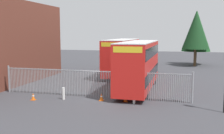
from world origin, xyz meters
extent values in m
plane|color=#3D3D42|center=(0.00, 8.00, 0.00)|extent=(100.00, 100.00, 0.00)
cylinder|color=gray|center=(-8.35, 0.00, 1.10)|extent=(0.06, 0.06, 2.20)
cylinder|color=gray|center=(-8.21, 0.00, 1.10)|extent=(0.06, 0.06, 2.20)
cylinder|color=gray|center=(-8.07, 0.00, 1.10)|extent=(0.06, 0.06, 2.20)
cylinder|color=gray|center=(-7.93, 0.00, 1.10)|extent=(0.06, 0.06, 2.20)
cylinder|color=gray|center=(-7.79, 0.00, 1.10)|extent=(0.06, 0.06, 2.20)
cylinder|color=gray|center=(-7.65, 0.00, 1.10)|extent=(0.06, 0.06, 2.20)
cylinder|color=gray|center=(-7.51, 0.00, 1.10)|extent=(0.06, 0.06, 2.20)
cylinder|color=gray|center=(-7.37, 0.00, 1.10)|extent=(0.06, 0.06, 2.20)
cylinder|color=gray|center=(-7.23, 0.00, 1.10)|extent=(0.06, 0.06, 2.20)
cylinder|color=gray|center=(-7.09, 0.00, 1.10)|extent=(0.06, 0.06, 2.20)
cylinder|color=gray|center=(-6.95, 0.00, 1.10)|extent=(0.06, 0.06, 2.20)
cylinder|color=gray|center=(-6.81, 0.00, 1.10)|extent=(0.06, 0.06, 2.20)
cylinder|color=gray|center=(-6.67, 0.00, 1.10)|extent=(0.06, 0.06, 2.20)
cylinder|color=gray|center=(-6.53, 0.00, 1.10)|extent=(0.06, 0.06, 2.20)
cylinder|color=gray|center=(-6.39, 0.00, 1.10)|extent=(0.06, 0.06, 2.20)
cylinder|color=gray|center=(-6.25, 0.00, 1.10)|extent=(0.06, 0.06, 2.20)
cylinder|color=gray|center=(-6.11, 0.00, 1.10)|extent=(0.06, 0.06, 2.20)
cylinder|color=gray|center=(-5.97, 0.00, 1.10)|extent=(0.06, 0.06, 2.20)
cylinder|color=gray|center=(-5.83, 0.00, 1.10)|extent=(0.06, 0.06, 2.20)
cylinder|color=gray|center=(-5.69, 0.00, 1.10)|extent=(0.06, 0.06, 2.20)
cylinder|color=gray|center=(-5.55, 0.00, 1.10)|extent=(0.06, 0.06, 2.20)
cylinder|color=gray|center=(-5.41, 0.00, 1.10)|extent=(0.06, 0.06, 2.20)
cylinder|color=gray|center=(-5.27, 0.00, 1.10)|extent=(0.06, 0.06, 2.20)
cylinder|color=gray|center=(-5.13, 0.00, 1.10)|extent=(0.06, 0.06, 2.20)
cylinder|color=gray|center=(-4.99, 0.00, 1.10)|extent=(0.06, 0.06, 2.20)
cylinder|color=gray|center=(-4.85, 0.00, 1.10)|extent=(0.06, 0.06, 2.20)
cylinder|color=gray|center=(-4.71, 0.00, 1.10)|extent=(0.06, 0.06, 2.20)
cylinder|color=gray|center=(-4.57, 0.00, 1.10)|extent=(0.06, 0.06, 2.20)
cylinder|color=gray|center=(-4.43, 0.00, 1.10)|extent=(0.06, 0.06, 2.20)
cylinder|color=gray|center=(-4.29, 0.00, 1.10)|extent=(0.06, 0.06, 2.20)
cylinder|color=gray|center=(-4.16, 0.00, 1.10)|extent=(0.06, 0.06, 2.20)
cylinder|color=gray|center=(-4.02, 0.00, 1.10)|extent=(0.06, 0.06, 2.20)
cylinder|color=gray|center=(-3.88, 0.00, 1.10)|extent=(0.06, 0.06, 2.20)
cylinder|color=gray|center=(-3.74, 0.00, 1.10)|extent=(0.06, 0.06, 2.20)
cylinder|color=gray|center=(-3.60, 0.00, 1.10)|extent=(0.06, 0.06, 2.20)
cylinder|color=gray|center=(-3.46, 0.00, 1.10)|extent=(0.06, 0.06, 2.20)
cylinder|color=gray|center=(-3.32, 0.00, 1.10)|extent=(0.06, 0.06, 2.20)
cylinder|color=gray|center=(-3.18, 0.00, 1.10)|extent=(0.06, 0.06, 2.20)
cylinder|color=gray|center=(-3.04, 0.00, 1.10)|extent=(0.06, 0.06, 2.20)
cylinder|color=gray|center=(-2.90, 0.00, 1.10)|extent=(0.06, 0.06, 2.20)
cylinder|color=gray|center=(-2.76, 0.00, 1.10)|extent=(0.06, 0.06, 2.20)
cylinder|color=gray|center=(-2.62, 0.00, 1.10)|extent=(0.06, 0.06, 2.20)
cylinder|color=gray|center=(-2.48, 0.00, 1.10)|extent=(0.06, 0.06, 2.20)
cylinder|color=gray|center=(-2.34, 0.00, 1.10)|extent=(0.06, 0.06, 2.20)
cylinder|color=gray|center=(-2.20, 0.00, 1.10)|extent=(0.06, 0.06, 2.20)
cylinder|color=gray|center=(-2.06, 0.00, 1.10)|extent=(0.06, 0.06, 2.20)
cylinder|color=gray|center=(-1.92, 0.00, 1.10)|extent=(0.06, 0.06, 2.20)
cylinder|color=gray|center=(-1.78, 0.00, 1.10)|extent=(0.06, 0.06, 2.20)
cylinder|color=gray|center=(-1.64, 0.00, 1.10)|extent=(0.06, 0.06, 2.20)
cylinder|color=gray|center=(-1.50, 0.00, 1.10)|extent=(0.06, 0.06, 2.20)
cylinder|color=gray|center=(-1.36, 0.00, 1.10)|extent=(0.06, 0.06, 2.20)
cylinder|color=gray|center=(-1.22, 0.00, 1.10)|extent=(0.06, 0.06, 2.20)
cylinder|color=gray|center=(-1.08, 0.00, 1.10)|extent=(0.06, 0.06, 2.20)
cylinder|color=gray|center=(-0.94, 0.00, 1.10)|extent=(0.06, 0.06, 2.20)
cylinder|color=gray|center=(-0.80, 0.00, 1.10)|extent=(0.06, 0.06, 2.20)
cylinder|color=gray|center=(-0.66, 0.00, 1.10)|extent=(0.06, 0.06, 2.20)
cylinder|color=gray|center=(-0.52, 0.00, 1.10)|extent=(0.06, 0.06, 2.20)
cylinder|color=gray|center=(-0.38, 0.00, 1.10)|extent=(0.06, 0.06, 2.20)
cylinder|color=gray|center=(-0.24, 0.00, 1.10)|extent=(0.06, 0.06, 2.20)
cylinder|color=gray|center=(-0.10, 0.00, 1.10)|extent=(0.06, 0.06, 2.20)
cylinder|color=gray|center=(0.04, 0.00, 1.10)|extent=(0.06, 0.06, 2.20)
cylinder|color=gray|center=(0.18, 0.00, 1.10)|extent=(0.06, 0.06, 2.20)
cylinder|color=gray|center=(0.32, 0.00, 1.10)|extent=(0.06, 0.06, 2.20)
cylinder|color=gray|center=(0.46, 0.00, 1.10)|extent=(0.06, 0.06, 2.20)
cylinder|color=gray|center=(0.60, 0.00, 1.10)|extent=(0.06, 0.06, 2.20)
cylinder|color=gray|center=(0.74, 0.00, 1.10)|extent=(0.06, 0.06, 2.20)
cylinder|color=gray|center=(0.88, 0.00, 1.10)|extent=(0.06, 0.06, 2.20)
cylinder|color=gray|center=(1.02, 0.00, 1.10)|extent=(0.06, 0.06, 2.20)
cylinder|color=gray|center=(1.16, 0.00, 1.10)|extent=(0.06, 0.06, 2.20)
cylinder|color=gray|center=(1.30, 0.00, 1.10)|extent=(0.06, 0.06, 2.20)
cylinder|color=gray|center=(1.44, 0.00, 1.10)|extent=(0.06, 0.06, 2.20)
cylinder|color=gray|center=(1.58, 0.00, 1.10)|extent=(0.06, 0.06, 2.20)
cylinder|color=gray|center=(1.72, 0.00, 1.10)|extent=(0.06, 0.06, 2.20)
cylinder|color=gray|center=(1.86, 0.00, 1.10)|extent=(0.06, 0.06, 2.20)
cylinder|color=gray|center=(2.00, 0.00, 1.10)|extent=(0.06, 0.06, 2.20)
cylinder|color=gray|center=(2.14, 0.00, 1.10)|extent=(0.06, 0.06, 2.20)
cylinder|color=gray|center=(2.28, 0.00, 1.10)|extent=(0.06, 0.06, 2.20)
cylinder|color=gray|center=(2.42, 0.00, 1.10)|extent=(0.06, 0.06, 2.20)
cylinder|color=gray|center=(2.56, 0.00, 1.10)|extent=(0.06, 0.06, 2.20)
cylinder|color=gray|center=(2.70, 0.00, 1.10)|extent=(0.06, 0.06, 2.20)
cylinder|color=gray|center=(2.83, 0.00, 1.10)|extent=(0.06, 0.06, 2.20)
cylinder|color=gray|center=(2.97, 0.00, 1.10)|extent=(0.06, 0.06, 2.20)
cylinder|color=gray|center=(3.11, 0.00, 1.10)|extent=(0.06, 0.06, 2.20)
cylinder|color=gray|center=(3.25, 0.00, 1.10)|extent=(0.06, 0.06, 2.20)
cylinder|color=gray|center=(3.39, 0.00, 1.10)|extent=(0.06, 0.06, 2.20)
cylinder|color=gray|center=(3.53, 0.00, 1.10)|extent=(0.06, 0.06, 2.20)
cylinder|color=gray|center=(3.67, 0.00, 1.10)|extent=(0.06, 0.06, 2.20)
cylinder|color=gray|center=(3.81, 0.00, 1.10)|extent=(0.06, 0.06, 2.20)
cylinder|color=gray|center=(3.95, 0.00, 1.10)|extent=(0.06, 0.06, 2.20)
cylinder|color=gray|center=(4.09, 0.00, 1.10)|extent=(0.06, 0.06, 2.20)
cylinder|color=gray|center=(4.23, 0.00, 1.10)|extent=(0.06, 0.06, 2.20)
cylinder|color=gray|center=(4.37, 0.00, 1.10)|extent=(0.06, 0.06, 2.20)
cylinder|color=gray|center=(4.51, 0.00, 1.10)|extent=(0.06, 0.06, 2.20)
cylinder|color=gray|center=(4.65, 0.00, 1.10)|extent=(0.06, 0.06, 2.20)
cylinder|color=gray|center=(4.79, 0.00, 1.10)|extent=(0.06, 0.06, 2.20)
cylinder|color=gray|center=(4.93, 0.00, 1.10)|extent=(0.06, 0.06, 2.20)
cylinder|color=gray|center=(5.07, 0.00, 1.10)|extent=(0.06, 0.06, 2.20)
cylinder|color=gray|center=(5.21, 0.00, 1.10)|extent=(0.06, 0.06, 2.20)
cylinder|color=gray|center=(5.35, 0.00, 1.10)|extent=(0.06, 0.06, 2.20)
cylinder|color=gray|center=(5.49, 0.00, 1.10)|extent=(0.06, 0.06, 2.20)
cylinder|color=gray|center=(5.63, 0.00, 1.10)|extent=(0.06, 0.06, 2.20)
cylinder|color=gray|center=(5.77, 0.00, 1.10)|extent=(0.06, 0.06, 2.20)
cylinder|color=gray|center=(5.91, 0.00, 1.10)|extent=(0.06, 0.06, 2.20)
cylinder|color=gray|center=(6.05, 0.00, 1.10)|extent=(0.06, 0.06, 2.20)
cylinder|color=gray|center=(6.19, 0.00, 1.10)|extent=(0.06, 0.06, 2.20)
cylinder|color=gray|center=(6.33, 0.00, 1.10)|extent=(0.06, 0.06, 2.20)
cylinder|color=gray|center=(6.47, 0.00, 1.10)|extent=(0.06, 0.06, 2.20)
cylinder|color=gray|center=(6.61, 0.00, 1.10)|extent=(0.06, 0.06, 2.20)
cylinder|color=gray|center=(6.75, 0.00, 1.10)|extent=(0.06, 0.06, 2.20)
cylinder|color=gray|center=(6.89, 0.00, 1.10)|extent=(0.06, 0.06, 2.20)
cylinder|color=gray|center=(7.03, 0.00, 1.10)|extent=(0.06, 0.06, 2.20)
cylinder|color=gray|center=(7.17, 0.00, 1.10)|extent=(0.06, 0.06, 2.20)
cylinder|color=gray|center=(-0.59, 0.00, 2.12)|extent=(15.52, 0.07, 0.07)
cylinder|color=gray|center=(-8.35, 0.00, 1.18)|extent=(0.14, 0.14, 2.35)
cylinder|color=gray|center=(7.17, 0.00, 1.18)|extent=(0.14, 0.14, 2.35)
cube|color=red|center=(2.57, 3.85, 2.35)|extent=(2.50, 10.80, 4.00)
cube|color=black|center=(2.57, 3.85, 1.55)|extent=(2.54, 10.37, 0.90)
cube|color=black|center=(2.57, 3.85, 3.55)|extent=(2.54, 10.37, 0.90)
cube|color=yellow|center=(2.57, -1.50, 4.00)|extent=(2.12, 0.12, 0.44)
cube|color=silver|center=(2.57, 3.85, 4.38)|extent=(2.50, 10.80, 0.08)
cylinder|color=black|center=(1.47, 0.51, 0.52)|extent=(0.30, 1.04, 1.04)
cylinder|color=black|center=(3.67, 0.51, 0.52)|extent=(0.30, 1.04, 1.04)
cylinder|color=black|center=(1.47, 6.82, 0.52)|extent=(0.30, 1.04, 1.04)
cylinder|color=black|center=(3.67, 6.82, 0.52)|extent=(0.30, 1.04, 1.04)
cube|color=red|center=(-0.77, 11.99, 2.35)|extent=(2.50, 10.80, 4.00)
cube|color=black|center=(-0.77, 11.99, 1.55)|extent=(2.54, 10.37, 0.90)
cube|color=black|center=(-0.77, 11.99, 3.55)|extent=(2.54, 10.37, 0.90)
cube|color=yellow|center=(-0.77, 6.64, 4.00)|extent=(2.12, 0.12, 0.44)
cube|color=silver|center=(-0.77, 11.99, 4.38)|extent=(2.50, 10.80, 0.08)
cylinder|color=black|center=(-1.87, 8.64, 0.52)|extent=(0.30, 1.04, 1.04)
cylinder|color=black|center=(0.33, 8.64, 0.52)|extent=(0.30, 1.04, 1.04)
cylinder|color=black|center=(-1.87, 14.96, 0.52)|extent=(0.30, 1.04, 1.04)
cylinder|color=black|center=(0.33, 14.96, 0.52)|extent=(0.30, 1.04, 1.04)
cylinder|color=silver|center=(-2.54, -1.35, 0.47)|extent=(0.20, 0.20, 0.95)
cylinder|color=silver|center=(3.02, -1.22, 0.47)|extent=(0.20, 0.20, 0.95)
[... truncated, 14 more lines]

